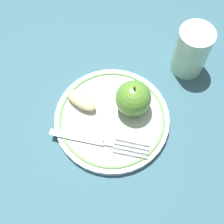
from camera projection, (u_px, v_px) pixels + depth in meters
The scene contains 6 objects.
ground_plane at pixel (122, 121), 0.60m from camera, with size 2.00×2.00×0.00m, color #335F6F.
plate at pixel (112, 119), 0.59m from camera, with size 0.22×0.22×0.02m.
apple_red_whole at pixel (133, 98), 0.56m from camera, with size 0.07×0.07×0.07m.
apple_slice_front at pixel (81, 100), 0.59m from camera, with size 0.07×0.03×0.02m, color beige.
fork at pixel (96, 141), 0.56m from camera, with size 0.06×0.18×0.00m.
drinking_glass at pixel (191, 51), 0.61m from camera, with size 0.07×0.07×0.11m, color silver.
Camera 1 is at (-0.23, -0.09, 0.54)m, focal length 50.00 mm.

